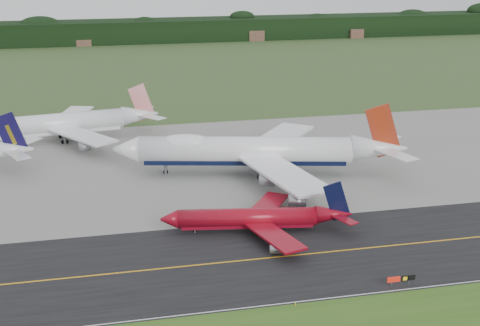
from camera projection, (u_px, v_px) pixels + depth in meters
name	position (u px, v px, depth m)	size (l,w,h in m)	color
ground	(270.00, 248.00, 120.03)	(600.00, 600.00, 0.00)	#374C23
taxiway	(275.00, 257.00, 116.32)	(400.00, 32.00, 0.02)	black
apron	(217.00, 162.00, 167.34)	(400.00, 78.00, 0.01)	gray
taxiway_centreline	(275.00, 257.00, 116.31)	(400.00, 0.40, 0.00)	orange
taxiway_edge_line	(303.00, 301.00, 101.93)	(400.00, 0.25, 0.00)	silver
horizon_treeline	(143.00, 32.00, 372.30)	(700.00, 25.00, 12.00)	black
jet_ba_747	(256.00, 151.00, 156.45)	(68.44, 55.74, 17.36)	white
jet_red_737	(258.00, 218.00, 126.05)	(36.30, 29.28, 9.82)	maroon
jet_star_tail	(62.00, 124.00, 183.93)	(55.05, 45.64, 14.53)	white
taxiway_sign	(401.00, 279.00, 106.47)	(4.77, 0.19, 1.59)	slate
edge_marker_center	(295.00, 304.00, 100.64)	(0.16, 0.16, 0.50)	yellow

